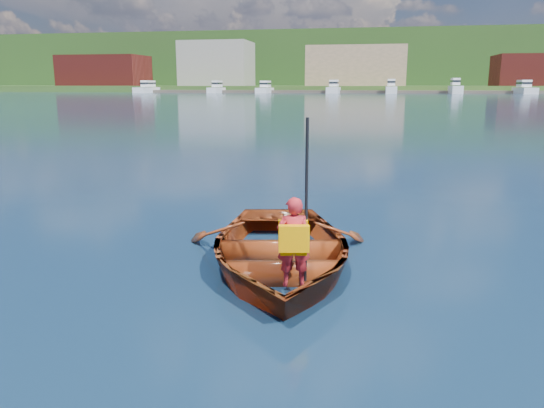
{
  "coord_description": "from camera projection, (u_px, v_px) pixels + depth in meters",
  "views": [
    {
      "loc": [
        0.96,
        -7.54,
        2.37
      ],
      "look_at": [
        -0.29,
        -0.97,
        0.86
      ],
      "focal_mm": 35.0,
      "sensor_mm": 36.0,
      "label": 1
    }
  ],
  "objects": [
    {
      "name": "marina_yachts",
      "position": [
        392.0,
        89.0,
        143.95
      ],
      "size": [
        145.95,
        12.59,
        4.32
      ],
      "color": "white",
      "rests_on": "ground"
    },
    {
      "name": "shoreline",
      "position": [
        373.0,
        66.0,
        232.43
      ],
      "size": [
        400.0,
        140.0,
        22.0
      ],
      "color": "#375024",
      "rests_on": "ground"
    },
    {
      "name": "rowboat",
      "position": [
        279.0,
        249.0,
        6.97
      ],
      "size": [
        3.44,
        4.31,
        0.8
      ],
      "color": "brown",
      "rests_on": "ground"
    },
    {
      "name": "child_paddler",
      "position": [
        294.0,
        241.0,
        6.01
      ],
      "size": [
        0.42,
        0.4,
        1.91
      ],
      "color": "red",
      "rests_on": "ground"
    },
    {
      "name": "dock",
      "position": [
        406.0,
        92.0,
        147.92
      ],
      "size": [
        160.04,
        9.61,
        0.8
      ],
      "color": "brown",
      "rests_on": "ground"
    },
    {
      "name": "hillside_trees",
      "position": [
        306.0,
        49.0,
        236.66
      ],
      "size": [
        302.75,
        85.22,
        24.62
      ],
      "color": "#382314",
      "rests_on": "ground"
    },
    {
      "name": "ground",
      "position": [
        303.0,
        247.0,
        7.92
      ],
      "size": [
        600.0,
        600.0,
        0.0
      ],
      "color": "#0E2342",
      "rests_on": "ground"
    },
    {
      "name": "waterfront_buildings",
      "position": [
        347.0,
        67.0,
        165.77
      ],
      "size": [
        202.0,
        16.0,
        14.0
      ],
      "color": "brown",
      "rests_on": "ground"
    }
  ]
}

